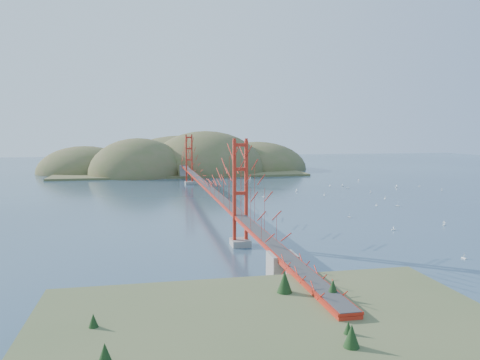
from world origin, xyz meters
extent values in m
plane|color=#293F53|center=(0.00, 0.00, 0.00)|extent=(320.00, 320.00, 0.00)
cube|color=gray|center=(0.00, -30.00, 0.35)|extent=(2.00, 2.40, 0.70)
cube|color=gray|center=(0.00, 30.00, 0.35)|extent=(2.00, 2.40, 0.70)
cube|color=#B12113|center=(0.00, 0.00, 3.30)|extent=(1.40, 92.00, 0.16)
cube|color=#B12113|center=(0.00, 0.00, 3.10)|extent=(1.33, 92.00, 0.24)
cube|color=#38383A|center=(0.00, 0.00, 3.40)|extent=(1.19, 92.00, 0.03)
cube|color=gray|center=(0.00, -46.00, 1.65)|extent=(2.00, 2.20, 3.30)
cube|color=gray|center=(0.00, 46.00, 1.65)|extent=(2.20, 2.60, 3.30)
cube|color=#B12113|center=(0.00, -52.00, 3.30)|extent=(1.40, 12.00, 0.16)
cube|color=#B12113|center=(0.00, -52.00, 3.05)|extent=(1.33, 12.00, 0.30)
cube|color=gray|center=(0.00, -56.00, 1.47)|extent=(0.50, 0.70, 2.95)
cube|color=gray|center=(0.00, -53.00, 1.47)|extent=(0.50, 0.70, 2.95)
cube|color=gray|center=(0.00, -50.00, 1.47)|extent=(0.50, 0.70, 2.95)
cube|color=gray|center=(0.00, -48.00, 1.47)|extent=(0.50, 0.70, 2.95)
cube|color=#59544C|center=(0.00, -48.50, 0.12)|extent=(9.00, 6.00, 0.24)
cube|color=brown|center=(0.40, -47.80, 0.61)|extent=(3.70, 2.30, 0.75)
cube|color=gray|center=(0.40, -47.80, 1.04)|extent=(3.70, 2.30, 0.10)
cylinder|color=white|center=(0.40, -47.80, 1.49)|extent=(0.03, 0.03, 1.00)
cube|color=#44542F|center=(-4.00, -51.00, 0.90)|extent=(24.00, 3.00, 1.80)
cone|color=black|center=(-1.91, -51.83, 3.63)|extent=(0.88, 0.88, 1.26)
cone|color=black|center=(-9.18, -51.30, 3.55)|extent=(0.77, 0.77, 1.11)
cone|color=black|center=(0.93, -60.46, 3.43)|extent=(0.61, 0.61, 0.87)
cone|color=black|center=(-6.83, -51.71, 3.45)|extent=(0.63, 0.63, 0.90)
cone|color=black|center=(-8.36, -56.28, 3.60)|extent=(0.84, 0.84, 1.20)
cube|color=brown|center=(0.00, 64.00, 0.25)|extent=(70.00, 40.00, 0.60)
ellipsoid|color=brown|center=(-12.00, 56.00, 0.00)|extent=(28.00, 28.00, 21.00)
ellipsoid|color=brown|center=(8.00, 62.00, 0.00)|extent=(36.00, 36.00, 25.00)
ellipsoid|color=brown|center=(26.00, 70.00, 0.00)|extent=(32.00, 32.00, 18.00)
ellipsoid|color=brown|center=(-28.00, 68.00, 0.00)|extent=(28.00, 28.00, 16.00)
ellipsoid|color=brown|center=(2.00, 78.00, 0.00)|extent=(44.00, 44.00, 22.00)
cube|color=white|center=(33.39, -0.41, 0.06)|extent=(0.29, 0.57, 0.10)
cylinder|color=white|center=(33.39, -0.41, 0.36)|extent=(0.02, 0.02, 0.60)
cube|color=white|center=(18.84, -16.77, 0.06)|extent=(0.50, 0.46, 0.09)
cylinder|color=white|center=(18.84, -16.77, 0.34)|extent=(0.02, 0.02, 0.56)
cube|color=white|center=(27.98, -7.48, 0.05)|extent=(0.17, 0.49, 0.09)
cylinder|color=white|center=(27.98, -7.48, 0.32)|extent=(0.01, 0.01, 0.53)
cube|color=white|center=(33.65, 19.35, 0.06)|extent=(0.59, 0.27, 0.10)
cylinder|color=white|center=(33.65, 19.35, 0.37)|extent=(0.02, 0.02, 0.62)
cube|color=white|center=(16.44, 38.12, 0.07)|extent=(0.63, 0.36, 0.11)
cylinder|color=white|center=(16.44, 38.12, 0.39)|extent=(0.02, 0.02, 0.66)
cube|color=white|center=(31.24, 20.77, 0.05)|extent=(0.20, 0.50, 0.09)
cylinder|color=white|center=(31.24, 20.77, 0.32)|extent=(0.01, 0.01, 0.54)
cube|color=white|center=(20.58, -26.02, 0.05)|extent=(0.52, 0.27, 0.09)
cylinder|color=white|center=(20.58, -26.02, 0.33)|extent=(0.01, 0.01, 0.54)
cube|color=white|center=(20.49, -39.52, 0.06)|extent=(0.24, 0.55, 0.10)
cylinder|color=white|center=(20.49, -39.52, 0.35)|extent=(0.02, 0.02, 0.58)
cube|color=white|center=(42.41, 29.39, 0.05)|extent=(0.50, 0.26, 0.09)
cylinder|color=white|center=(42.41, 29.39, 0.31)|extent=(0.01, 0.01, 0.52)
cube|color=white|center=(34.62, 7.70, 0.06)|extent=(0.47, 0.49, 0.09)
cylinder|color=white|center=(34.62, 7.70, 0.33)|extent=(0.01, 0.01, 0.55)
cube|color=white|center=(50.67, 15.77, 0.05)|extent=(0.44, 0.46, 0.09)
cylinder|color=white|center=(50.67, 15.77, 0.31)|extent=(0.01, 0.01, 0.52)
cube|color=white|center=(28.77, -24.51, 0.07)|extent=(0.60, 0.55, 0.11)
cylinder|color=white|center=(28.77, -24.51, 0.40)|extent=(0.02, 0.02, 0.67)
cube|color=white|center=(24.06, 6.03, 0.06)|extent=(0.21, 0.56, 0.10)
cylinder|color=white|center=(24.06, 6.03, 0.36)|extent=(0.02, 0.02, 0.61)
cube|color=white|center=(20.53, 12.59, 0.06)|extent=(0.58, 0.45, 0.10)
cylinder|color=white|center=(20.53, 12.59, 0.37)|extent=(0.02, 0.02, 0.62)
cube|color=white|center=(50.88, 7.88, 0.06)|extent=(0.43, 0.54, 0.10)
cylinder|color=white|center=(50.88, 7.88, 0.35)|extent=(0.02, 0.02, 0.58)
cube|color=white|center=(11.89, 6.22, 0.05)|extent=(0.41, 0.51, 0.09)
cylinder|color=white|center=(11.89, 6.22, 0.33)|extent=(0.01, 0.01, 0.55)
cube|color=white|center=(31.10, -8.84, 0.07)|extent=(0.62, 0.55, 0.11)
cylinder|color=white|center=(31.10, -8.84, 0.41)|extent=(0.02, 0.02, 0.68)
cube|color=white|center=(33.33, 15.73, 0.07)|extent=(0.63, 0.51, 0.11)
cylinder|color=white|center=(33.33, 15.73, 0.41)|extent=(0.02, 0.02, 0.68)
cube|color=white|center=(44.64, 15.11, 0.07)|extent=(0.61, 0.23, 0.11)
cylinder|color=white|center=(44.64, 15.11, 0.39)|extent=(0.02, 0.02, 0.65)
camera|label=1|loc=(-9.96, -79.05, 12.48)|focal=35.00mm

